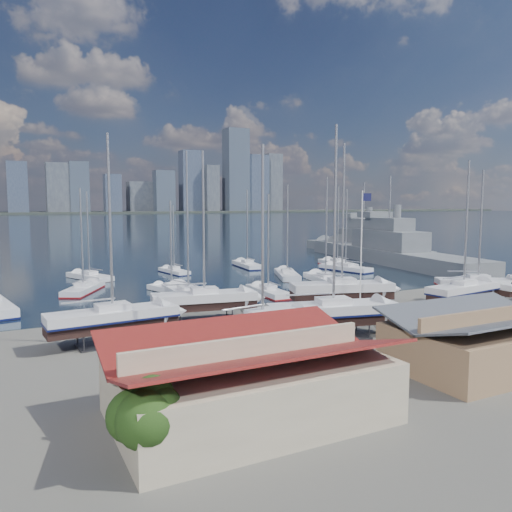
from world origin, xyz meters
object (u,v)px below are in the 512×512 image
naval_ship_east (388,254)px  car_a (317,357)px  naval_ship_west (363,247)px  flagpole (362,246)px  sailboat_cradle_0 (113,318)px

naval_ship_east → car_a: size_ratio=11.91×
naval_ship_east → naval_ship_west: 16.42m
car_a → naval_ship_east: bearing=22.8°
naval_ship_east → car_a: (-47.06, -45.80, -0.96)m
naval_ship_west → flagpole: size_ratio=3.01×
naval_ship_east → flagpole: naval_ship_east is taller
naval_ship_east → naval_ship_west: (6.04, 15.26, 0.00)m
naval_ship_west → naval_ship_east: bearing=159.0°
car_a → flagpole: flagpole is taller
sailboat_cradle_0 → flagpole: (23.30, -2.38, 5.20)m
naval_ship_west → car_a: bearing=139.5°
naval_ship_west → flagpole: 66.01m
naval_ship_east → car_a: bearing=141.8°
car_a → flagpole: (11.76, 9.91, 6.61)m
sailboat_cradle_0 → naval_ship_east: size_ratio=0.34×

